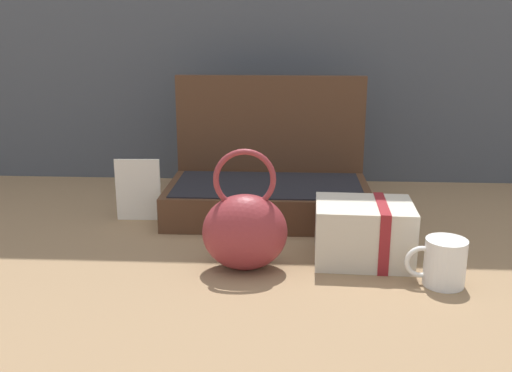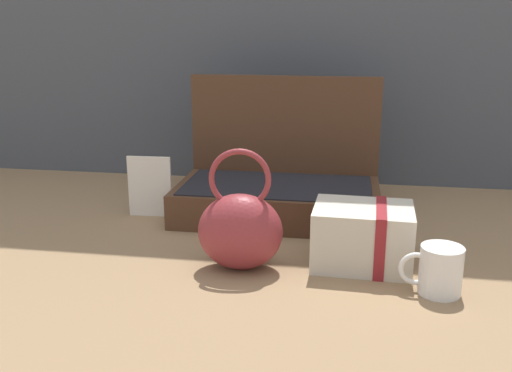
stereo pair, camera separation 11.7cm
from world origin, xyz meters
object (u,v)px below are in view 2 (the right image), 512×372
(open_suitcase, at_px, (279,184))
(info_card_left, at_px, (150,187))
(cream_toiletry_bag, at_px, (364,236))
(coffee_mug, at_px, (439,270))
(teal_pouch_handbag, at_px, (239,229))

(open_suitcase, distance_m, info_card_left, 0.32)
(cream_toiletry_bag, distance_m, coffee_mug, 0.17)
(open_suitcase, xyz_separation_m, info_card_left, (-0.31, -0.07, 0.00))
(open_suitcase, distance_m, coffee_mug, 0.52)
(coffee_mug, bearing_deg, cream_toiletry_bag, 140.33)
(coffee_mug, relative_size, info_card_left, 0.73)
(teal_pouch_handbag, bearing_deg, open_suitcase, 84.29)
(teal_pouch_handbag, height_order, cream_toiletry_bag, teal_pouch_handbag)
(coffee_mug, height_order, info_card_left, info_card_left)
(open_suitcase, relative_size, cream_toiletry_bag, 2.48)
(coffee_mug, distance_m, info_card_left, 0.72)
(teal_pouch_handbag, xyz_separation_m, cream_toiletry_bag, (0.24, 0.06, -0.02))
(info_card_left, bearing_deg, cream_toiletry_bag, -24.86)
(teal_pouch_handbag, height_order, info_card_left, teal_pouch_handbag)
(cream_toiletry_bag, relative_size, info_card_left, 1.30)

